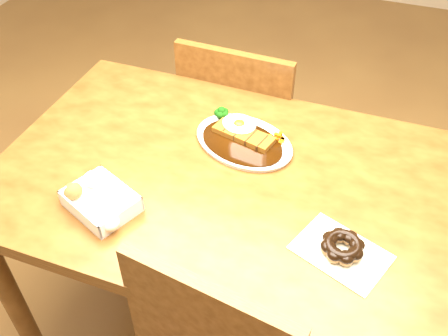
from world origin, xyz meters
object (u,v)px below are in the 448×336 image
(katsu_curry_plate, at_px, (243,138))
(donut_box, at_px, (99,200))
(table, at_px, (222,200))
(chair_far, at_px, (244,128))
(pon_de_ring, at_px, (342,247))

(katsu_curry_plate, relative_size, donut_box, 1.64)
(table, height_order, chair_far, chair_far)
(donut_box, distance_m, pon_de_ring, 0.59)
(table, distance_m, pon_de_ring, 0.39)
(pon_de_ring, bearing_deg, donut_box, -173.77)
(chair_far, xyz_separation_m, katsu_curry_plate, (0.12, -0.39, 0.29))
(chair_far, distance_m, katsu_curry_plate, 0.50)
(pon_de_ring, bearing_deg, chair_far, 123.45)
(donut_box, height_order, pon_de_ring, donut_box)
(chair_far, xyz_separation_m, pon_de_ring, (0.45, -0.69, 0.29))
(chair_far, relative_size, katsu_curry_plate, 2.57)
(donut_box, bearing_deg, chair_far, 80.16)
(chair_far, height_order, donut_box, chair_far)
(chair_far, relative_size, pon_de_ring, 3.63)
(chair_far, height_order, pon_de_ring, chair_far)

